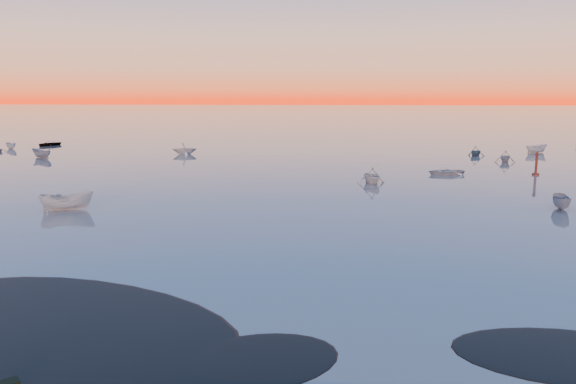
# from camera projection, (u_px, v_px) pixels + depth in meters

# --- Properties ---
(ground) EXTENTS (600.00, 600.00, 0.00)m
(ground) POSITION_uv_depth(u_px,v_px,m) (326.00, 138.00, 119.73)
(ground) COLOR #6A6059
(ground) RESTS_ON ground
(mud_lobes) EXTENTS (140.00, 6.00, 0.07)m
(mud_lobes) POSITION_uv_depth(u_px,v_px,m) (297.00, 360.00, 20.61)
(mud_lobes) COLOR black
(mud_lobes) RESTS_ON ground
(moored_fleet) EXTENTS (124.00, 58.00, 1.20)m
(moored_fleet) POSITION_uv_depth(u_px,v_px,m) (323.00, 167.00, 73.60)
(moored_fleet) COLOR #BABAB6
(moored_fleet) RESTS_ON ground
(boat_near_center) EXTENTS (2.98, 4.68, 1.50)m
(boat_near_center) POSITION_uv_depth(u_px,v_px,m) (67.00, 210.00, 46.74)
(boat_near_center) COLOR #BABAB6
(boat_near_center) RESTS_ON ground
(boat_near_right) EXTENTS (4.17, 2.86, 1.34)m
(boat_near_right) POSITION_uv_depth(u_px,v_px,m) (372.00, 183.00, 60.47)
(boat_near_right) COLOR #BABAB6
(boat_near_right) RESTS_ON ground
(channel_marker) EXTENTS (0.81, 0.81, 2.89)m
(channel_marker) POSITION_uv_depth(u_px,v_px,m) (536.00, 165.00, 66.26)
(channel_marker) COLOR #4A180F
(channel_marker) RESTS_ON ground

